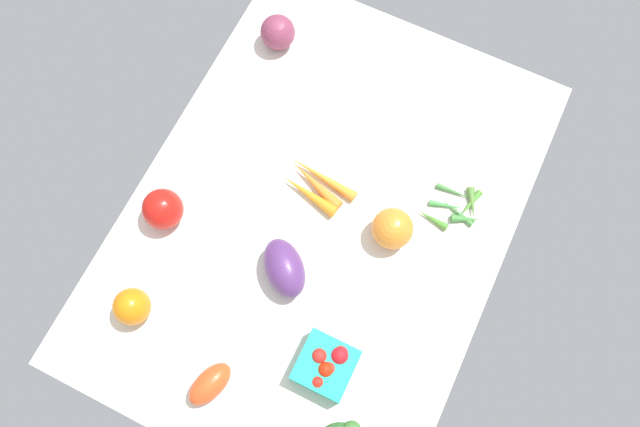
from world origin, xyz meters
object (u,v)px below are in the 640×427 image
at_px(berry_basket, 327,365).
at_px(bell_pepper_red, 163,209).
at_px(red_onion_near_basket, 278,32).
at_px(heirloom_tomato_orange, 392,228).
at_px(roma_tomato, 210,384).
at_px(okra_pile, 458,209).
at_px(bell_pepper_orange, 132,307).
at_px(eggplant, 284,268).
at_px(carrot_bunch, 316,186).

height_order(berry_basket, bell_pepper_red, bell_pepper_red).
distance_m(berry_basket, red_onion_near_basket, 0.74).
relative_size(heirloom_tomato_orange, roma_tomato, 0.89).
distance_m(berry_basket, okra_pile, 0.42).
xyz_separation_m(heirloom_tomato_orange, berry_basket, (0.30, -0.00, -0.01)).
relative_size(bell_pepper_orange, red_onion_near_basket, 1.02).
relative_size(berry_basket, bell_pepper_orange, 1.29).
distance_m(okra_pile, red_onion_near_basket, 0.56).
relative_size(bell_pepper_orange, eggplant, 0.65).
bearing_deg(red_onion_near_basket, heirloom_tomato_orange, 53.45).
bearing_deg(okra_pile, bell_pepper_orange, -46.23).
relative_size(berry_basket, carrot_bunch, 0.63).
bearing_deg(okra_pile, eggplant, -43.66).
bearing_deg(bell_pepper_red, red_onion_near_basket, 177.77).
relative_size(berry_basket, okra_pile, 0.78).
bearing_deg(okra_pile, roma_tomato, -28.56).
height_order(heirloom_tomato_orange, eggplant, heirloom_tomato_orange).
bearing_deg(eggplant, bell_pepper_red, 43.13).
distance_m(heirloom_tomato_orange, eggplant, 0.23).
xyz_separation_m(okra_pile, carrot_bunch, (0.09, -0.29, 0.01)).
bearing_deg(okra_pile, heirloom_tomato_orange, -43.49).
height_order(eggplant, roma_tomato, eggplant).
xyz_separation_m(heirloom_tomato_orange, carrot_bunch, (-0.02, -0.18, -0.03)).
bearing_deg(eggplant, red_onion_near_basket, -18.27).
height_order(red_onion_near_basket, carrot_bunch, red_onion_near_basket).
distance_m(berry_basket, bell_pepper_orange, 0.39).
bearing_deg(carrot_bunch, heirloom_tomato_orange, 82.33).
distance_m(heirloom_tomato_orange, okra_pile, 0.16).
xyz_separation_m(roma_tomato, okra_pile, (-0.54, 0.29, -0.02)).
bearing_deg(roma_tomato, bell_pepper_orange, 91.43).
distance_m(eggplant, carrot_bunch, 0.20).
height_order(bell_pepper_red, roma_tomato, bell_pepper_red).
distance_m(roma_tomato, carrot_bunch, 0.45).
relative_size(eggplant, red_onion_near_basket, 1.57).
distance_m(roma_tomato, red_onion_near_basket, 0.77).
bearing_deg(okra_pile, bell_pepper_red, -62.93).
bearing_deg(eggplant, roma_tomato, 127.33).
height_order(okra_pile, carrot_bunch, carrot_bunch).
relative_size(eggplant, carrot_bunch, 0.75).
bearing_deg(heirloom_tomato_orange, bell_pepper_red, -69.18).
bearing_deg(carrot_bunch, red_onion_near_basket, -140.65).
height_order(heirloom_tomato_orange, red_onion_near_basket, heirloom_tomato_orange).
bearing_deg(red_onion_near_basket, roma_tomato, 17.50).
distance_m(bell_pepper_orange, bell_pepper_red, 0.20).
height_order(berry_basket, carrot_bunch, berry_basket).
height_order(eggplant, bell_pepper_red, bell_pepper_red).
bearing_deg(heirloom_tomato_orange, roma_tomato, -23.69).
distance_m(eggplant, red_onion_near_basket, 0.54).
bearing_deg(red_onion_near_basket, okra_pile, 69.17).
distance_m(bell_pepper_red, carrot_bunch, 0.32).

